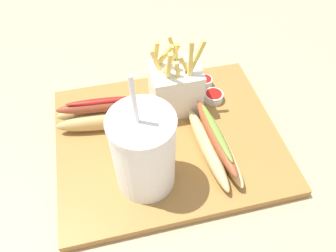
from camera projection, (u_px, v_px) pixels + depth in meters
The scene contains 8 objects.
ground_plane at pixel (168, 145), 0.65m from camera, with size 2.40×2.40×0.02m, color tan.
food_tray at pixel (168, 139), 0.64m from camera, with size 0.42×0.34×0.02m, color olive.
soda_cup at pixel (144, 152), 0.51m from camera, with size 0.10×0.10×0.24m.
fries_basket at pixel (175, 87), 0.64m from camera, with size 0.10×0.08×0.17m.
hot_dog_1 at pixel (214, 143), 0.59m from camera, with size 0.06×0.19×0.06m.
hot_dog_2 at pixel (103, 114), 0.63m from camera, with size 0.18×0.07×0.07m.
ketchup_cup_1 at pixel (205, 82), 0.71m from camera, with size 0.03×0.03×0.02m.
ketchup_cup_2 at pixel (214, 96), 0.68m from camera, with size 0.04×0.04×0.02m.
Camera 1 is at (0.09, 0.37, 0.52)m, focal length 35.07 mm.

